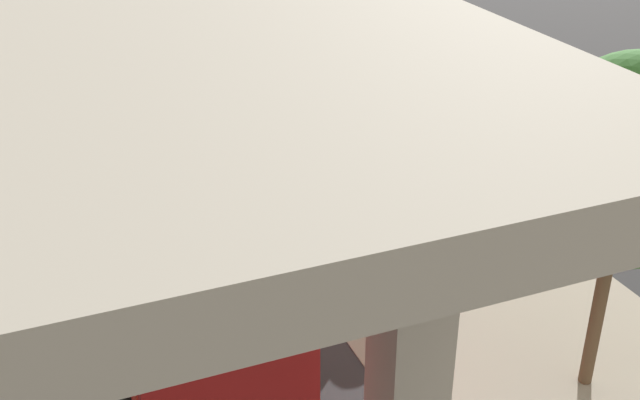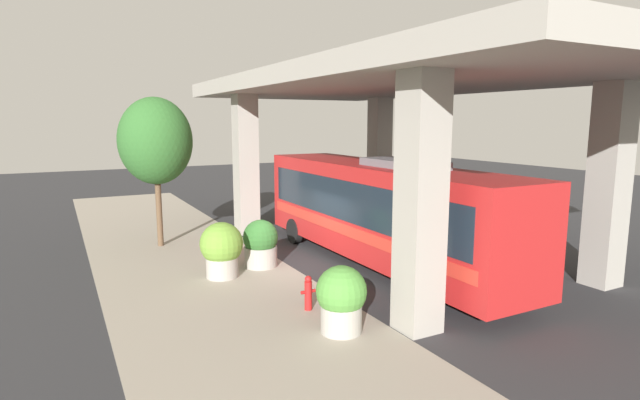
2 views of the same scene
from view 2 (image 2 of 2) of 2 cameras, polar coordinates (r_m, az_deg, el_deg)
ground_plane at (r=16.92m, az=-3.09°, el=-7.83°), size 80.00×80.00×0.00m
sidewalk_strip at (r=15.95m, az=-13.03°, el=-9.07°), size 6.00×40.00×0.02m
overpass at (r=18.26m, az=8.46°, el=11.84°), size 9.40×19.74×6.62m
bus at (r=16.91m, az=6.85°, el=-0.88°), size 2.68×12.12×3.71m
fire_hydrant at (r=13.20m, az=-1.35°, el=-10.57°), size 0.41×0.20×0.94m
planter_front at (r=16.02m, az=-11.17°, el=-5.50°), size 1.35×1.35×1.78m
planter_middle at (r=11.80m, az=2.46°, el=-11.20°), size 1.19×1.19×1.61m
planter_back at (r=17.02m, az=-6.79°, el=-4.99°), size 1.18×1.18×1.62m
street_tree_near at (r=20.26m, az=-18.28°, el=6.38°), size 2.78×2.78×5.81m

